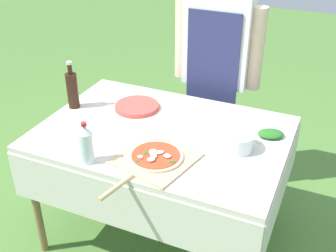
{
  "coord_description": "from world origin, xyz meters",
  "views": [
    {
      "loc": [
        0.84,
        -1.84,
        1.99
      ],
      "look_at": [
        0.03,
        0.0,
        0.82
      ],
      "focal_mm": 45.0,
      "sensor_mm": 36.0,
      "label": 1
    }
  ],
  "objects": [
    {
      "name": "ground_plane",
      "position": [
        0.0,
        0.0,
        0.0
      ],
      "size": [
        12.0,
        12.0,
        0.0
      ],
      "primitive_type": "plane",
      "color": "#517F38"
    },
    {
      "name": "person_cook",
      "position": [
        0.08,
        0.71,
        0.95
      ],
      "size": [
        0.6,
        0.2,
        1.6
      ],
      "rotation": [
        0.0,
        0.0,
        3.14
      ],
      "color": "#70604C",
      "rests_on": "ground"
    },
    {
      "name": "pizza_on_peel",
      "position": [
        0.08,
        -0.28,
        0.8
      ],
      "size": [
        0.43,
        0.61,
        0.05
      ],
      "rotation": [
        0.0,
        0.0,
        -0.23
      ],
      "color": "#D1B27F",
      "rests_on": "prep_table"
    },
    {
      "name": "herb_container",
      "position": [
        0.57,
        0.17,
        0.8
      ],
      "size": [
        0.2,
        0.18,
        0.04
      ],
      "rotation": [
        0.0,
        0.0,
        0.41
      ],
      "color": "silver",
      "rests_on": "prep_table"
    },
    {
      "name": "oil_bottle",
      "position": [
        -0.62,
        0.05,
        0.9
      ],
      "size": [
        0.07,
        0.07,
        0.3
      ],
      "color": "black",
      "rests_on": "prep_table"
    },
    {
      "name": "plate_stack",
      "position": [
        -0.26,
        0.18,
        0.79
      ],
      "size": [
        0.27,
        0.27,
        0.02
      ],
      "color": "#DB4C42",
      "rests_on": "prep_table"
    },
    {
      "name": "prep_table",
      "position": [
        0.0,
        0.0,
        0.7
      ],
      "size": [
        1.38,
        0.97,
        0.78
      ],
      "color": "beige",
      "rests_on": "ground"
    },
    {
      "name": "water_bottle",
      "position": [
        -0.22,
        -0.42,
        0.89
      ],
      "size": [
        0.07,
        0.07,
        0.22
      ],
      "color": "silver",
      "rests_on": "prep_table"
    },
    {
      "name": "mixing_tub",
      "position": [
        0.42,
        -0.01,
        0.83
      ],
      "size": [
        0.18,
        0.18,
        0.09
      ],
      "primitive_type": "cylinder",
      "color": "silver",
      "rests_on": "prep_table"
    }
  ]
}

